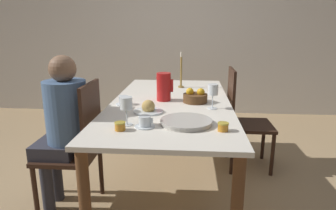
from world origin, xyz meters
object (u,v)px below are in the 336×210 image
(teacup_near_person, at_px, (145,122))
(serving_tray, at_px, (186,122))
(jam_jar_amber, at_px, (223,126))
(chair_opposite, at_px, (242,118))
(teacup_across, at_px, (124,101))
(bread_plate, at_px, (148,108))
(chair_person_side, at_px, (78,145))
(person_seated, at_px, (63,121))
(candlestick_tall, at_px, (181,73))
(wine_glass_juice, at_px, (126,105))
(wine_glass_water, at_px, (213,91))
(jam_jar_red, at_px, (120,126))
(red_pitcher, at_px, (164,87))
(fruit_bowl, at_px, (195,97))

(teacup_near_person, distance_m, serving_tray, 0.27)
(serving_tray, distance_m, jam_jar_amber, 0.25)
(chair_opposite, relative_size, serving_tray, 2.92)
(teacup_across, height_order, bread_plate, bread_plate)
(chair_person_side, distance_m, teacup_across, 0.49)
(person_seated, relative_size, serving_tray, 3.51)
(person_seated, distance_m, jam_jar_amber, 1.16)
(jam_jar_amber, xyz_separation_m, candlestick_tall, (-0.30, 1.28, 0.11))
(wine_glass_juice, bearing_deg, candlestick_tall, 76.06)
(candlestick_tall, bearing_deg, teacup_near_person, -98.35)
(wine_glass_water, bearing_deg, jam_jar_red, -137.78)
(chair_opposite, relative_size, teacup_near_person, 7.67)
(wine_glass_water, bearing_deg, person_seated, -169.56)
(wine_glass_juice, height_order, bread_plate, wine_glass_juice)
(chair_person_side, height_order, wine_glass_water, chair_person_side)
(teacup_across, distance_m, serving_tray, 0.68)
(red_pitcher, height_order, teacup_near_person, red_pitcher)
(chair_person_side, distance_m, wine_glass_juice, 0.62)
(red_pitcher, bearing_deg, candlestick_tall, 77.23)
(person_seated, xyz_separation_m, teacup_near_person, (0.64, -0.26, 0.09))
(jam_jar_red, bearing_deg, jam_jar_amber, 3.32)
(person_seated, xyz_separation_m, wine_glass_water, (1.09, 0.20, 0.20))
(wine_glass_juice, bearing_deg, serving_tray, 7.23)
(jam_jar_amber, bearing_deg, red_pitcher, 120.16)
(serving_tray, bearing_deg, candlestick_tall, 93.57)
(chair_person_side, bearing_deg, person_seated, 91.39)
(red_pitcher, bearing_deg, fruit_bowl, -9.55)
(fruit_bowl, bearing_deg, wine_glass_water, -55.47)
(jam_jar_red, bearing_deg, bread_plate, 73.71)
(bread_plate, bearing_deg, person_seated, -173.88)
(red_pitcher, distance_m, wine_glass_water, 0.45)
(wine_glass_juice, relative_size, candlestick_tall, 0.51)
(red_pitcher, xyz_separation_m, teacup_near_person, (-0.06, -0.69, -0.09))
(serving_tray, bearing_deg, teacup_near_person, -163.39)
(wine_glass_juice, bearing_deg, bread_plate, 72.08)
(chair_opposite, distance_m, serving_tray, 1.15)
(chair_person_side, xyz_separation_m, jam_jar_amber, (1.03, -0.30, 0.28))
(chair_person_side, bearing_deg, wine_glass_juice, -118.53)
(fruit_bowl, bearing_deg, chair_opposite, 41.69)
(chair_person_side, relative_size, jam_jar_amber, 14.58)
(wine_glass_juice, relative_size, jam_jar_amber, 2.72)
(red_pitcher, bearing_deg, jam_jar_amber, -59.84)
(chair_opposite, bearing_deg, candlestick_tall, -107.23)
(chair_person_side, bearing_deg, chair_opposite, -59.12)
(jam_jar_amber, bearing_deg, fruit_bowl, 103.08)
(bread_plate, distance_m, fruit_bowl, 0.47)
(wine_glass_juice, bearing_deg, jam_jar_amber, -6.16)
(jam_jar_amber, bearing_deg, serving_tray, 153.28)
(fruit_bowl, bearing_deg, teacup_near_person, -116.38)
(chair_opposite, distance_m, teacup_across, 1.20)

